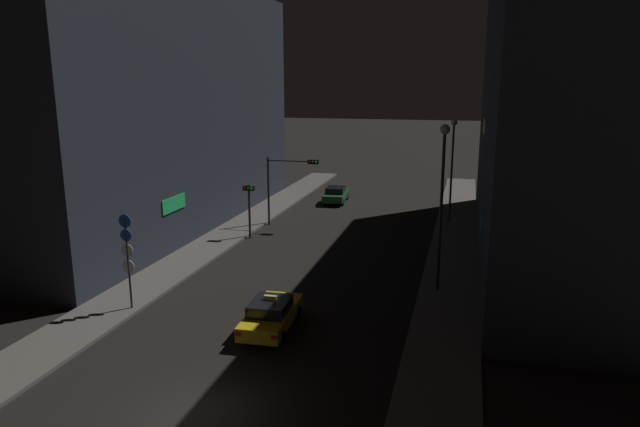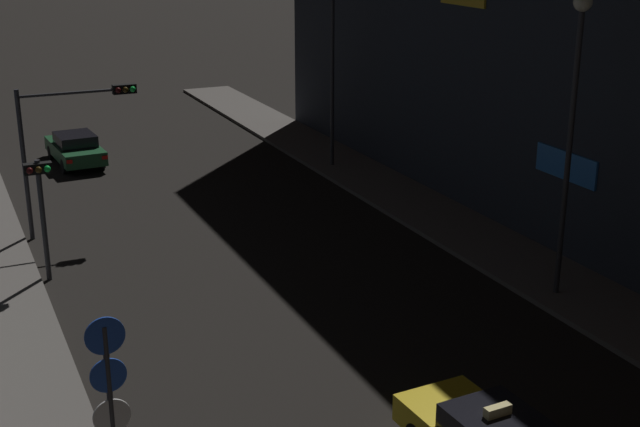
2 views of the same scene
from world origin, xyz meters
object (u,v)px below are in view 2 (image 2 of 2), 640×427
far_car (75,148)px  street_lamp_far_block (333,48)px  traffic_light_left_kerb (41,195)px  traffic_light_overhead (68,128)px  street_lamp_near_block (574,101)px  sign_pole_left (113,425)px

far_car → street_lamp_far_block: (10.18, -5.34, 4.53)m
traffic_light_left_kerb → street_lamp_far_block: size_ratio=0.49×
traffic_light_left_kerb → street_lamp_far_block: (13.25, 7.92, 2.56)m
far_car → traffic_light_left_kerb: (-3.07, -13.27, 1.97)m
far_car → traffic_light_left_kerb: size_ratio=1.21×
traffic_light_left_kerb → traffic_light_overhead: bearing=69.1°
street_lamp_near_block → street_lamp_far_block: (0.03, 15.33, -0.50)m
sign_pole_left → street_lamp_near_block: size_ratio=0.54×
far_car → sign_pole_left: 27.11m
far_car → traffic_light_left_kerb: traffic_light_left_kerb is taller
sign_pole_left → street_lamp_near_block: bearing=23.7°
traffic_light_overhead → sign_pole_left: size_ratio=1.14×
traffic_light_left_kerb → sign_pole_left: bearing=-92.9°
traffic_light_overhead → sign_pole_left: bearing=-97.2°
far_car → street_lamp_far_block: 12.36m
traffic_light_overhead → traffic_light_left_kerb: size_ratio=1.37×
far_car → sign_pole_left: bearing=-98.0°
street_lamp_near_block → street_lamp_far_block: size_ratio=1.09×
traffic_light_left_kerb → far_car: bearing=77.0°
far_car → street_lamp_far_block: size_ratio=0.59×
traffic_light_overhead → sign_pole_left: traffic_light_overhead is taller
far_car → street_lamp_near_block: (10.15, -20.67, 5.04)m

